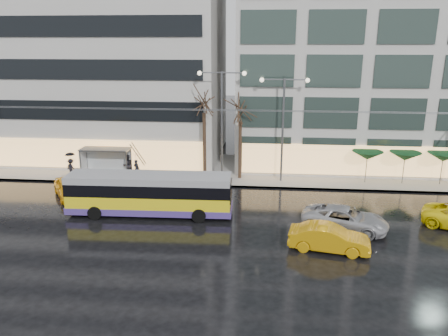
# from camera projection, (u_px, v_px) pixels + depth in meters

# --- Properties ---
(ground) EXTENTS (140.00, 140.00, 0.00)m
(ground) POSITION_uv_depth(u_px,v_px,m) (173.00, 233.00, 27.25)
(ground) COLOR black
(ground) RESTS_ON ground
(sidewalk) EXTENTS (80.00, 10.00, 0.15)m
(sidewalk) POSITION_uv_depth(u_px,v_px,m) (225.00, 169.00, 40.43)
(sidewalk) COLOR gray
(sidewalk) RESTS_ON ground
(kerb) EXTENTS (80.00, 0.10, 0.15)m
(kerb) POSITION_uv_depth(u_px,v_px,m) (220.00, 186.00, 35.70)
(kerb) COLOR slate
(kerb) RESTS_ON ground
(building_left) EXTENTS (34.00, 14.00, 22.00)m
(building_left) POSITION_uv_depth(u_px,v_px,m) (51.00, 44.00, 43.67)
(building_left) COLOR #B2AFAA
(building_left) RESTS_ON sidewalk
(building_right) EXTENTS (32.00, 14.00, 25.00)m
(building_right) POSITION_uv_depth(u_px,v_px,m) (414.00, 28.00, 40.14)
(building_right) COLOR #B2AFAA
(building_right) RESTS_ON sidewalk
(trolleybus) EXTENTS (11.22, 4.44, 5.17)m
(trolleybus) POSITION_uv_depth(u_px,v_px,m) (150.00, 195.00, 29.72)
(trolleybus) COLOR yellow
(trolleybus) RESTS_ON ground
(catenary) EXTENTS (42.24, 5.12, 7.00)m
(catenary) POSITION_uv_depth(u_px,v_px,m) (205.00, 139.00, 33.54)
(catenary) COLOR #595B60
(catenary) RESTS_ON ground
(bus_shelter) EXTENTS (4.20, 1.60, 2.51)m
(bus_shelter) POSITION_uv_depth(u_px,v_px,m) (102.00, 156.00, 37.65)
(bus_shelter) COLOR #595B60
(bus_shelter) RESTS_ON sidewalk
(street_lamp_near) EXTENTS (3.96, 0.36, 9.03)m
(street_lamp_near) POSITION_uv_depth(u_px,v_px,m) (222.00, 111.00, 35.70)
(street_lamp_near) COLOR #595B60
(street_lamp_near) RESTS_ON sidewalk
(street_lamp_far) EXTENTS (3.96, 0.36, 8.53)m
(street_lamp_far) POSITION_uv_depth(u_px,v_px,m) (283.00, 115.00, 35.33)
(street_lamp_far) COLOR #595B60
(street_lamp_far) RESTS_ON sidewalk
(tree_a) EXTENTS (3.20, 3.20, 8.40)m
(tree_a) POSITION_uv_depth(u_px,v_px,m) (204.00, 97.00, 35.71)
(tree_a) COLOR black
(tree_a) RESTS_ON sidewalk
(tree_b) EXTENTS (3.20, 3.20, 7.70)m
(tree_b) POSITION_uv_depth(u_px,v_px,m) (240.00, 105.00, 35.83)
(tree_b) COLOR black
(tree_b) RESTS_ON sidewalk
(parasol_a) EXTENTS (2.50, 2.50, 2.65)m
(parasol_a) POSITION_uv_depth(u_px,v_px,m) (367.00, 155.00, 35.82)
(parasol_a) COLOR #595B60
(parasol_a) RESTS_ON sidewalk
(parasol_b) EXTENTS (2.50, 2.50, 2.65)m
(parasol_b) POSITION_uv_depth(u_px,v_px,m) (405.00, 156.00, 35.56)
(parasol_b) COLOR #595B60
(parasol_b) RESTS_ON sidewalk
(parasol_c) EXTENTS (2.50, 2.50, 2.65)m
(parasol_c) POSITION_uv_depth(u_px,v_px,m) (443.00, 157.00, 35.29)
(parasol_c) COLOR #595B60
(parasol_c) RESTS_ON sidewalk
(taxi_a) EXTENTS (3.86, 4.53, 1.47)m
(taxi_a) POSITION_uv_depth(u_px,v_px,m) (69.00, 188.00, 33.23)
(taxi_a) COLOR #FFB20D
(taxi_a) RESTS_ON ground
(taxi_b) EXTENTS (4.76, 2.37, 1.50)m
(taxi_b) POSITION_uv_depth(u_px,v_px,m) (329.00, 238.00, 24.79)
(taxi_b) COLOR #D2930B
(taxi_b) RESTS_ON ground
(sedan_silver) EXTENTS (5.82, 3.97, 1.48)m
(sedan_silver) POSITION_uv_depth(u_px,v_px,m) (345.00, 219.00, 27.49)
(sedan_silver) COLOR #A5A4A9
(sedan_silver) RESTS_ON ground
(pedestrian_a) EXTENTS (1.28, 1.29, 2.19)m
(pedestrian_a) POSITION_uv_depth(u_px,v_px,m) (136.00, 162.00, 37.14)
(pedestrian_a) COLOR black
(pedestrian_a) RESTS_ON sidewalk
(pedestrian_b) EXTENTS (1.13, 1.12, 1.84)m
(pedestrian_b) POSITION_uv_depth(u_px,v_px,m) (128.00, 165.00, 38.09)
(pedestrian_b) COLOR black
(pedestrian_b) RESTS_ON sidewalk
(pedestrian_c) EXTENTS (1.12, 1.10, 2.11)m
(pedestrian_c) POSITION_uv_depth(u_px,v_px,m) (71.00, 163.00, 37.88)
(pedestrian_c) COLOR black
(pedestrian_c) RESTS_ON sidewalk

